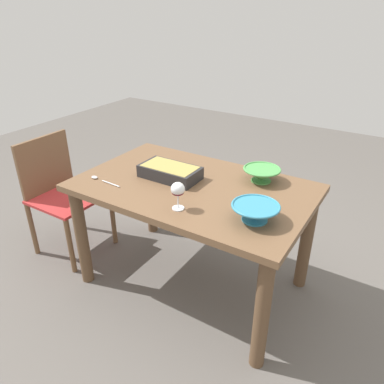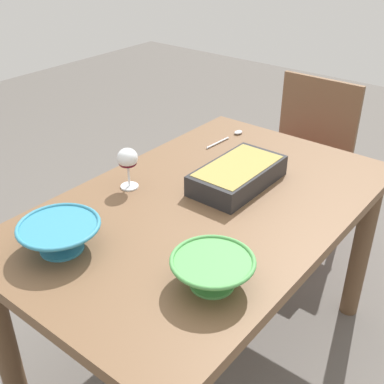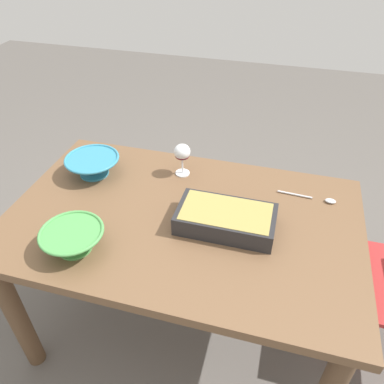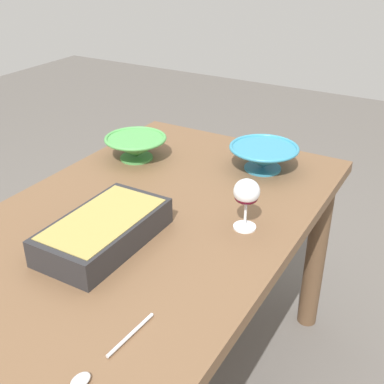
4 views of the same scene
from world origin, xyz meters
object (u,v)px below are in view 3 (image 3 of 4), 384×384
object	(u,v)px
mixing_bowl	(73,239)
serving_spoon	(318,199)
casserole_dish	(226,218)
small_bowl	(93,165)
dining_table	(183,238)
wine_glass	(182,154)

from	to	relation	value
mixing_bowl	serving_spoon	size ratio (longest dim) A/B	0.94
casserole_dish	serving_spoon	size ratio (longest dim) A/B	1.54
casserole_dish	serving_spoon	xyz separation A→B (m)	(0.34, 0.26, -0.04)
casserole_dish	small_bowl	world-z (taller)	small_bowl
mixing_bowl	serving_spoon	bearing A→B (deg)	31.54
dining_table	small_bowl	size ratio (longest dim) A/B	5.74
wine_glass	small_bowl	size ratio (longest dim) A/B	0.63
casserole_dish	mixing_bowl	xyz separation A→B (m)	(-0.49, -0.25, 0.00)
wine_glass	casserole_dish	size ratio (longest dim) A/B	0.41
serving_spoon	wine_glass	bearing A→B (deg)	176.85
casserole_dish	small_bowl	distance (m)	0.67
mixing_bowl	small_bowl	bearing A→B (deg)	108.68
wine_glass	mixing_bowl	xyz separation A→B (m)	(-0.24, -0.55, -0.06)
small_bowl	serving_spoon	xyz separation A→B (m)	(0.98, 0.07, -0.04)
dining_table	small_bowl	xyz separation A→B (m)	(-0.47, 0.17, 0.17)
wine_glass	serving_spoon	size ratio (longest dim) A/B	0.64
small_bowl	dining_table	bearing A→B (deg)	-20.35
dining_table	wine_glass	bearing A→B (deg)	106.41
mixing_bowl	small_bowl	size ratio (longest dim) A/B	0.93
mixing_bowl	small_bowl	world-z (taller)	small_bowl
dining_table	mixing_bowl	distance (m)	0.45
wine_glass	small_bowl	world-z (taller)	wine_glass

